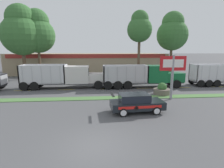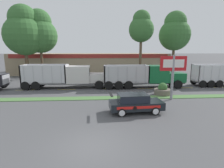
# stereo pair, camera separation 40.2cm
# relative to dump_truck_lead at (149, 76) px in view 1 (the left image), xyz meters

# --- Properties ---
(ground_plane) EXTENTS (600.00, 600.00, 0.00)m
(ground_plane) POSITION_rel_dump_truck_lead_xyz_m (-7.53, -15.09, -1.57)
(ground_plane) COLOR #515154
(grass_verge) EXTENTS (120.00, 1.35, 0.06)m
(grass_verge) POSITION_rel_dump_truck_lead_xyz_m (-7.53, -5.43, -1.54)
(grass_verge) COLOR #517F42
(grass_verge) RESTS_ON ground_plane
(centre_line_3) EXTENTS (2.40, 0.14, 0.01)m
(centre_line_3) POSITION_rel_dump_truck_lead_xyz_m (-16.91, -0.76, -1.56)
(centre_line_3) COLOR yellow
(centre_line_3) RESTS_ON ground_plane
(centre_line_4) EXTENTS (2.40, 0.14, 0.01)m
(centre_line_4) POSITION_rel_dump_truck_lead_xyz_m (-11.51, -0.76, -1.56)
(centre_line_4) COLOR yellow
(centre_line_4) RESTS_ON ground_plane
(centre_line_5) EXTENTS (2.40, 0.14, 0.01)m
(centre_line_5) POSITION_rel_dump_truck_lead_xyz_m (-6.11, -0.76, -1.56)
(centre_line_5) COLOR yellow
(centre_line_5) RESTS_ON ground_plane
(centre_line_6) EXTENTS (2.40, 0.14, 0.01)m
(centre_line_6) POSITION_rel_dump_truck_lead_xyz_m (-0.71, -0.76, -1.56)
(centre_line_6) COLOR yellow
(centre_line_6) RESTS_ON ground_plane
(centre_line_7) EXTENTS (2.40, 0.14, 0.01)m
(centre_line_7) POSITION_rel_dump_truck_lead_xyz_m (4.69, -0.76, -1.56)
(centre_line_7) COLOR yellow
(centre_line_7) RESTS_ON ground_plane
(centre_line_8) EXTENTS (2.40, 0.14, 0.01)m
(centre_line_8) POSITION_rel_dump_truck_lead_xyz_m (10.09, -0.76, -1.56)
(centre_line_8) COLOR yellow
(centre_line_8) RESTS_ON ground_plane
(dump_truck_lead) EXTENTS (11.37, 2.75, 3.21)m
(dump_truck_lead) POSITION_rel_dump_truck_lead_xyz_m (0.00, 0.00, 0.00)
(dump_truck_lead) COLOR black
(dump_truck_lead) RESTS_ON ground_plane
(dump_truck_mid) EXTENTS (11.56, 2.78, 3.25)m
(dump_truck_mid) POSITION_rel_dump_truck_lead_xyz_m (-10.77, 0.38, 0.04)
(dump_truck_mid) COLOR black
(dump_truck_mid) RESTS_ON ground_plane
(rally_car) EXTENTS (4.51, 2.20, 1.62)m
(rally_car) POSITION_rel_dump_truck_lead_xyz_m (-4.10, -10.00, -0.73)
(rally_car) COLOR black
(rally_car) RESTS_ON ground_plane
(store_sign_post) EXTENTS (2.75, 0.28, 4.67)m
(store_sign_post) POSITION_rel_dump_truck_lead_xyz_m (0.53, -6.35, 1.74)
(store_sign_post) COLOR gray
(store_sign_post) RESTS_ON ground_plane
(stone_planter) EXTENTS (1.95, 1.95, 1.42)m
(stone_planter) POSITION_rel_dump_truck_lead_xyz_m (0.30, -4.31, -1.05)
(stone_planter) COLOR #6B6056
(stone_planter) RESTS_ON ground_plane
(store_building_backdrop) EXTENTS (34.18, 12.10, 4.44)m
(store_building_backdrop) POSITION_rel_dump_truck_lead_xyz_m (-9.06, 18.63, 0.66)
(store_building_backdrop) COLOR #9E896B
(store_building_backdrop) RESTS_ON ground_plane
(tree_behind_left) EXTENTS (6.09, 6.09, 12.71)m
(tree_behind_left) POSITION_rel_dump_truck_lead_xyz_m (7.78, 11.06, 7.17)
(tree_behind_left) COLOR brown
(tree_behind_left) RESTS_ON ground_plane
(tree_behind_centre) EXTENTS (6.96, 6.96, 12.97)m
(tree_behind_centre) POSITION_rel_dump_truck_lead_xyz_m (-20.30, 8.95, 6.86)
(tree_behind_centre) COLOR brown
(tree_behind_centre) RESTS_ON ground_plane
(tree_behind_right) EXTENTS (4.27, 4.27, 11.85)m
(tree_behind_right) POSITION_rel_dump_truck_lead_xyz_m (0.08, 6.78, 7.44)
(tree_behind_right) COLOR brown
(tree_behind_right) RESTS_ON ground_plane
(tree_behind_far_right) EXTENTS (6.30, 6.30, 12.54)m
(tree_behind_far_right) POSITION_rel_dump_truck_lead_xyz_m (-18.06, 10.32, 6.87)
(tree_behind_far_right) COLOR brown
(tree_behind_far_right) RESTS_ON ground_plane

